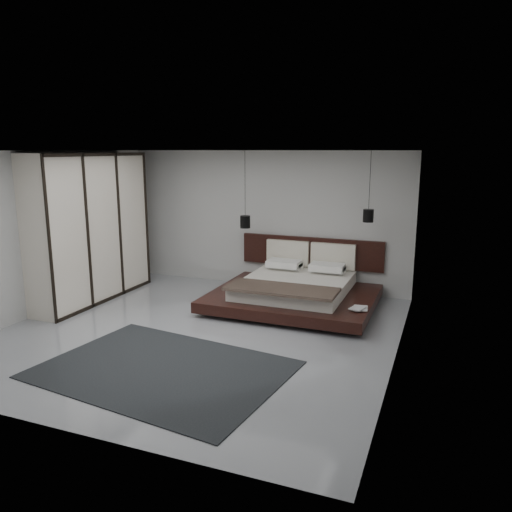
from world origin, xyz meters
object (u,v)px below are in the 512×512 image
at_px(rug, 163,369).
at_px(pendant_right, 368,216).
at_px(pendant_left, 245,222).
at_px(wardrobe, 90,228).
at_px(bed, 295,290).
at_px(lattice_screen, 129,221).

bearing_deg(rug, pendant_right, 62.16).
relative_size(pendant_left, rug, 0.48).
relative_size(pendant_left, pendant_right, 1.19).
distance_m(pendant_right, rug, 4.56).
bearing_deg(wardrobe, pendant_right, 16.87).
height_order(pendant_left, wardrobe, pendant_left).
xyz_separation_m(bed, wardrobe, (-3.71, -1.02, 1.08)).
bearing_deg(lattice_screen, pendant_right, -0.89).
bearing_deg(bed, pendant_right, 21.44).
bearing_deg(bed, rug, -103.61).
relative_size(bed, rug, 0.93).
height_order(pendant_right, rug, pendant_right).
height_order(pendant_right, wardrobe, pendant_right).
relative_size(pendant_right, rug, 0.40).
bearing_deg(pendant_right, lattice_screen, 179.11).
relative_size(pendant_left, wardrobe, 0.53).
bearing_deg(pendant_left, pendant_right, -0.00).
distance_m(wardrobe, rug, 3.94).
relative_size(wardrobe, rug, 0.90).
bearing_deg(wardrobe, rug, -37.92).
height_order(lattice_screen, bed, lattice_screen).
distance_m(pendant_left, wardrobe, 2.93).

